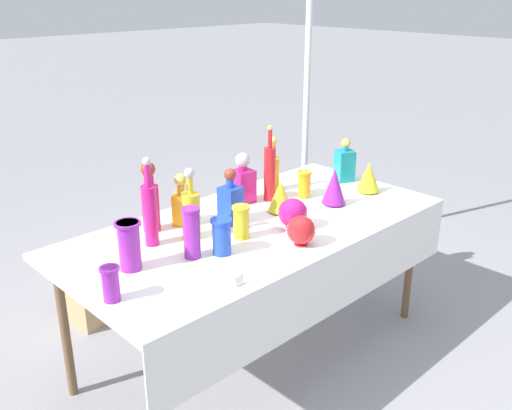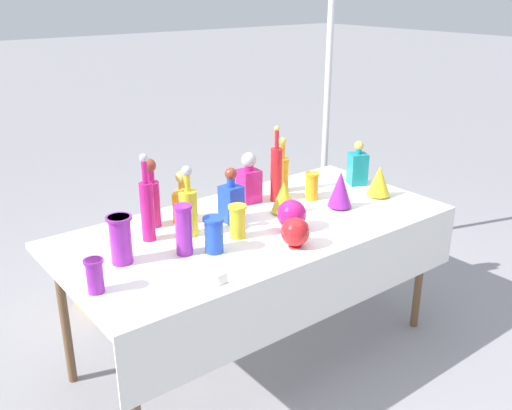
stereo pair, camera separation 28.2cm
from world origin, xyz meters
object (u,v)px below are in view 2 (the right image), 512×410
tall_bottle_0 (282,171)px  fluted_vase_0 (379,181)px  round_bowl_0 (295,232)px  round_bowl_1 (292,214)px  fluted_vase_2 (340,189)px  slender_vase_4 (238,220)px  slender_vase_0 (312,185)px  square_decanter_3 (249,180)px  slender_vase_2 (121,238)px  slender_vase_3 (95,274)px  slender_vase_1 (214,233)px  tall_bottle_1 (188,209)px  tall_bottle_2 (151,196)px  square_decanter_0 (231,200)px  cardboard_box_behind_left (120,281)px  slender_vase_5 (184,228)px  square_decanter_1 (358,167)px  fluted_vase_1 (284,197)px  square_decanter_2 (183,201)px  tall_bottle_3 (147,207)px  canopy_pole (326,117)px  tall_bottle_4 (276,173)px

tall_bottle_0 → fluted_vase_0: size_ratio=1.79×
round_bowl_0 → round_bowl_1: 0.20m
fluted_vase_2 → slender_vase_4: bearing=177.8°
fluted_vase_0 → slender_vase_0: bearing=148.6°
fluted_vase_2 → square_decanter_3: bearing=131.2°
slender_vase_2 → slender_vase_3: bearing=-138.3°
slender_vase_1 → tall_bottle_1: bearing=87.4°
tall_bottle_2 → fluted_vase_2: (0.91, -0.39, -0.05)m
square_decanter_0 → round_bowl_1: (0.17, -0.27, -0.04)m
square_decanter_3 → cardboard_box_behind_left: square_decanter_3 is taller
slender_vase_1 → slender_vase_5: size_ratio=0.72×
square_decanter_1 → fluted_vase_1: size_ratio=1.53×
tall_bottle_1 → round_bowl_1: size_ratio=2.27×
slender_vase_3 → slender_vase_4: slender_vase_4 is taller
tall_bottle_2 → slender_vase_4: 0.45m
square_decanter_2 → slender_vase_2: square_decanter_2 is taller
slender_vase_1 → fluted_vase_1: bearing=16.6°
slender_vase_3 → slender_vase_5: bearing=10.2°
fluted_vase_2 → round_bowl_1: 0.40m
tall_bottle_3 → fluted_vase_1: (0.71, -0.13, -0.07)m
square_decanter_0 → cardboard_box_behind_left: 1.15m
tall_bottle_1 → fluted_vase_1: 0.54m
slender_vase_2 → slender_vase_3: (-0.19, -0.17, -0.04)m
square_decanter_1 → fluted_vase_2: bearing=-149.8°
fluted_vase_2 → canopy_pole: canopy_pole is taller
fluted_vase_0 → cardboard_box_behind_left: (-1.13, 1.06, -0.71)m
slender_vase_2 → slender_vase_4: (0.55, -0.09, -0.03)m
slender_vase_0 → slender_vase_2: bearing=-176.6°
tall_bottle_0 → slender_vase_3: bearing=-161.3°
tall_bottle_3 → slender_vase_3: tall_bottle_3 is taller
square_decanter_0 → round_bowl_0: size_ratio=2.00×
slender_vase_1 → round_bowl_0: (0.32, -0.18, -0.02)m
round_bowl_0 → square_decanter_2: bearing=112.8°
tall_bottle_1 → tall_bottle_4: (0.62, 0.10, 0.03)m
tall_bottle_0 → fluted_vase_0: (0.37, -0.40, -0.03)m
tall_bottle_1 → square_decanter_3: (0.50, 0.18, -0.01)m
round_bowl_0 → canopy_pole: (1.18, 1.02, 0.19)m
tall_bottle_4 → round_bowl_1: bearing=-119.0°
slender_vase_1 → cardboard_box_behind_left: size_ratio=0.31×
square_decanter_2 → slender_vase_5: square_decanter_2 is taller
tall_bottle_4 → square_decanter_0: size_ratio=1.50×
tall_bottle_2 → round_bowl_1: (0.51, -0.46, -0.08)m
tall_bottle_2 → slender_vase_0: 0.91m
tall_bottle_2 → tall_bottle_3: tall_bottle_3 is taller
fluted_vase_1 → square_decanter_1: bearing=7.6°
square_decanter_3 → round_bowl_1: (-0.07, -0.43, -0.04)m
tall_bottle_0 → slender_vase_3: tall_bottle_0 is taller
slender_vase_2 → slender_vase_4: slender_vase_2 is taller
slender_vase_4 → round_bowl_1: 0.28m
square_decanter_2 → fluted_vase_1: size_ratio=1.53×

